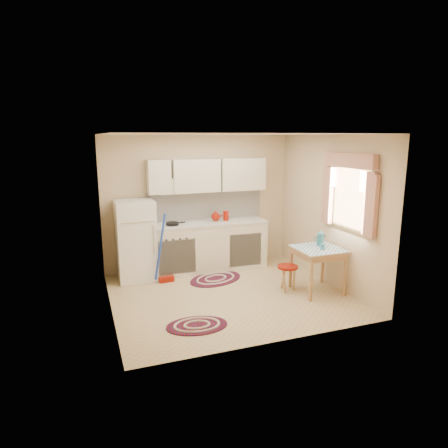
{
  "coord_description": "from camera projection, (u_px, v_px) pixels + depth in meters",
  "views": [
    {
      "loc": [
        -2.11,
        -5.58,
        2.46
      ],
      "look_at": [
        0.01,
        0.25,
        1.1
      ],
      "focal_mm": 32.0,
      "sensor_mm": 36.0,
      "label": 1
    }
  ],
  "objects": [
    {
      "name": "rug_left",
      "position": [
        197.0,
        325.0,
        5.3
      ],
      "size": [
        0.88,
        0.63,
        0.02
      ],
      "primitive_type": null,
      "rotation": [
        0.0,
        0.0,
        -0.11
      ],
      "color": "#650D0B",
      "rests_on": "ground"
    },
    {
      "name": "stool",
      "position": [
        287.0,
        278.0,
        6.49
      ],
      "size": [
        0.36,
        0.36,
        0.42
      ],
      "primitive_type": "cylinder",
      "rotation": [
        0.0,
        0.0,
        0.08
      ],
      "color": "#8C1205",
      "rests_on": "ground"
    },
    {
      "name": "mug",
      "position": [
        323.0,
        247.0,
        6.25
      ],
      "size": [
        0.08,
        0.08,
        0.1
      ],
      "primitive_type": "cylinder",
      "rotation": [
        0.0,
        0.0,
        0.17
      ],
      "color": "teal",
      "rests_on": "table"
    },
    {
      "name": "red_kettle",
      "position": [
        216.0,
        217.0,
        7.41
      ],
      "size": [
        0.19,
        0.17,
        0.18
      ],
      "primitive_type": null,
      "rotation": [
        0.0,
        0.0,
        0.07
      ],
      "color": "#8C1205",
      "rests_on": "countertop"
    },
    {
      "name": "fridge",
      "position": [
        136.0,
        240.0,
        6.93
      ],
      "size": [
        0.65,
        0.6,
        1.4
      ],
      "primitive_type": "cube",
      "color": "white",
      "rests_on": "ground"
    },
    {
      "name": "rug_center",
      "position": [
        216.0,
        279.0,
        7.04
      ],
      "size": [
        1.18,
        0.99,
        0.02
      ],
      "primitive_type": null,
      "rotation": [
        0.0,
        0.0,
        0.37
      ],
      "color": "#650D0B",
      "rests_on": "ground"
    },
    {
      "name": "frying_pan",
      "position": [
        172.0,
        224.0,
        7.1
      ],
      "size": [
        0.28,
        0.28,
        0.05
      ],
      "primitive_type": "cylinder",
      "rotation": [
        0.0,
        0.0,
        0.22
      ],
      "color": "black",
      "rests_on": "countertop"
    },
    {
      "name": "red_canister",
      "position": [
        226.0,
        216.0,
        7.48
      ],
      "size": [
        0.13,
        0.13,
        0.16
      ],
      "primitive_type": "cylinder",
      "rotation": [
        0.0,
        0.0,
        -0.43
      ],
      "color": "#8C1205",
      "rests_on": "countertop"
    },
    {
      "name": "table",
      "position": [
        317.0,
        270.0,
        6.42
      ],
      "size": [
        0.72,
        0.72,
        0.72
      ],
      "primitive_type": "cube",
      "color": "tan",
      "rests_on": "ground"
    },
    {
      "name": "broom",
      "position": [
        166.0,
        249.0,
        6.78
      ],
      "size": [
        0.29,
        0.14,
        1.2
      ],
      "primitive_type": null,
      "rotation": [
        0.0,
        0.0,
        0.06
      ],
      "color": "#1E41BC",
      "rests_on": "ground"
    },
    {
      "name": "base_cabinets",
      "position": [
        206.0,
        247.0,
        7.47
      ],
      "size": [
        2.25,
        0.6,
        0.88
      ],
      "primitive_type": "cube",
      "color": "beige",
      "rests_on": "ground"
    },
    {
      "name": "countertop",
      "position": [
        206.0,
        223.0,
        7.37
      ],
      "size": [
        2.27,
        0.62,
        0.04
      ],
      "primitive_type": "cube",
      "color": "silver",
      "rests_on": "base_cabinets"
    },
    {
      "name": "room_shell",
      "position": [
        233.0,
        193.0,
        6.28
      ],
      "size": [
        3.64,
        3.6,
        2.52
      ],
      "color": "tan",
      "rests_on": "ground"
    },
    {
      "name": "coffee_pot",
      "position": [
        320.0,
        238.0,
        6.46
      ],
      "size": [
        0.16,
        0.14,
        0.28
      ],
      "primitive_type": null,
      "rotation": [
        0.0,
        0.0,
        -0.17
      ],
      "color": "teal",
      "rests_on": "table"
    }
  ]
}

